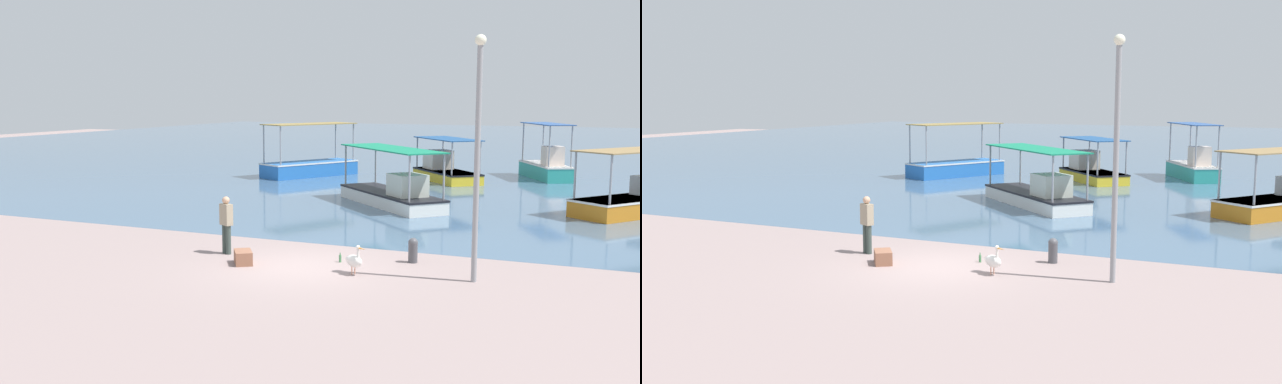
# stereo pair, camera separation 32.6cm
# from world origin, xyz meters

# --- Properties ---
(ground) EXTENTS (120.00, 120.00, 0.00)m
(ground) POSITION_xyz_m (0.00, 0.00, 0.00)
(ground) COLOR gray
(harbor_water) EXTENTS (110.00, 90.00, 0.00)m
(harbor_water) POSITION_xyz_m (0.00, 48.00, 0.00)
(harbor_water) COLOR #476684
(harbor_water) RESTS_ON ground
(fishing_boat_far_right) EXTENTS (4.60, 5.23, 2.53)m
(fishing_boat_far_right) POSITION_xyz_m (8.26, 12.88, 0.58)
(fishing_boat_far_right) COLOR orange
(fishing_boat_far_right) RESTS_ON harbor_water
(fishing_boat_center) EXTENTS (3.40, 4.87, 3.05)m
(fishing_boat_center) POSITION_xyz_m (3.80, 23.97, 0.69)
(fishing_boat_center) COLOR teal
(fishing_boat_center) RESTS_ON harbor_water
(fishing_boat_near_left) EXTENTS (5.81, 5.69, 2.41)m
(fishing_boat_near_left) POSITION_xyz_m (-0.95, 11.22, 0.56)
(fishing_boat_near_left) COLOR white
(fishing_boat_near_left) RESTS_ON harbor_water
(fishing_boat_near_right) EXTENTS (4.42, 5.94, 3.00)m
(fishing_boat_near_right) POSITION_xyz_m (-8.79, 20.06, 0.59)
(fishing_boat_near_right) COLOR blue
(fishing_boat_near_right) RESTS_ON harbor_water
(fishing_boat_far_left) EXTENTS (4.52, 4.86, 2.30)m
(fishing_boat_far_left) POSITION_xyz_m (-1.12, 20.91, 0.60)
(fishing_boat_far_left) COLOR gold
(fishing_boat_far_left) RESTS_ON harbor_water
(pelican) EXTENTS (0.74, 0.52, 0.80)m
(pelican) POSITION_xyz_m (1.65, -0.15, 0.38)
(pelican) COLOR #E0997A
(pelican) RESTS_ON ground
(lamp_post) EXTENTS (0.28, 0.28, 6.03)m
(lamp_post) POSITION_xyz_m (4.62, 0.38, 3.38)
(lamp_post) COLOR gray
(lamp_post) RESTS_ON ground
(mooring_bollard) EXTENTS (0.27, 0.27, 0.70)m
(mooring_bollard) POSITION_xyz_m (2.66, 1.75, 0.37)
(mooring_bollard) COLOR #47474C
(mooring_bollard) RESTS_ON ground
(fisherman_standing) EXTENTS (0.46, 0.38, 1.69)m
(fisherman_standing) POSITION_xyz_m (-2.64, 0.66, 0.91)
(fisherman_standing) COLOR #35423D
(fisherman_standing) RESTS_ON ground
(cargo_crate) EXTENTS (0.80, 0.87, 0.37)m
(cargo_crate) POSITION_xyz_m (-1.57, -0.26, 0.18)
(cargo_crate) COLOR #8E5B43
(cargo_crate) RESTS_ON ground
(glass_bottle) EXTENTS (0.07, 0.07, 0.27)m
(glass_bottle) POSITION_xyz_m (0.80, 0.99, 0.11)
(glass_bottle) COLOR #3F7F4C
(glass_bottle) RESTS_ON ground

